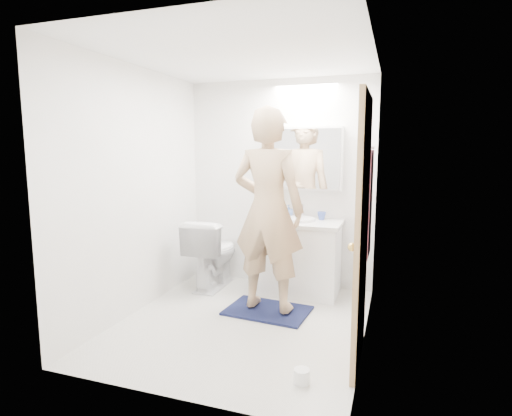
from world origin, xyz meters
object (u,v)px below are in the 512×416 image
at_px(soap_bottle_a, 278,207).
at_px(soap_bottle_b, 289,211).
at_px(medicine_cabinet, 303,159).
at_px(toilet_paper_roll, 302,376).
at_px(toothbrush_cup, 322,216).
at_px(person, 268,210).
at_px(toilet, 213,253).
at_px(vanity_cabinet, 298,259).

xyz_separation_m(soap_bottle_a, soap_bottle_b, (0.12, 0.03, -0.05)).
distance_m(medicine_cabinet, toilet_paper_roll, 2.50).
distance_m(soap_bottle_a, toothbrush_cup, 0.51).
bearing_deg(medicine_cabinet, person, -100.06).
xyz_separation_m(toilet, soap_bottle_a, (0.72, 0.27, 0.54)).
relative_size(soap_bottle_b, toilet_paper_roll, 1.38).
height_order(vanity_cabinet, toilet, toilet).
xyz_separation_m(vanity_cabinet, toilet, (-0.99, -0.11, 0.02)).
distance_m(soap_bottle_b, toilet_paper_roll, 2.21).
height_order(person, toilet_paper_roll, person).
height_order(medicine_cabinet, soap_bottle_a, medicine_cabinet).
height_order(vanity_cabinet, toilet_paper_roll, vanity_cabinet).
relative_size(medicine_cabinet, toothbrush_cup, 9.09).
bearing_deg(person, vanity_cabinet, -98.17).
relative_size(person, soap_bottle_b, 12.81).
bearing_deg(person, toothbrush_cup, -110.37).
xyz_separation_m(person, toothbrush_cup, (0.38, 0.80, -0.16)).
height_order(medicine_cabinet, person, person).
xyz_separation_m(vanity_cabinet, medicine_cabinet, (0.00, 0.21, 1.11)).
distance_m(person, toothbrush_cup, 0.90).
height_order(soap_bottle_b, toilet_paper_roll, soap_bottle_b).
distance_m(medicine_cabinet, toothbrush_cup, 0.68).
bearing_deg(toilet, soap_bottle_a, -159.95).
xyz_separation_m(medicine_cabinet, person, (-0.15, -0.85, -0.48)).
distance_m(toilet, toilet_paper_roll, 2.22).
bearing_deg(toothbrush_cup, person, -115.34).
distance_m(vanity_cabinet, medicine_cabinet, 1.13).
bearing_deg(person, toilet, -27.26).
distance_m(vanity_cabinet, toilet, 1.00).
bearing_deg(soap_bottle_b, toilet, -160.51).
xyz_separation_m(medicine_cabinet, toilet_paper_roll, (0.44, -1.98, -1.45)).
bearing_deg(toothbrush_cup, soap_bottle_b, 177.03).
height_order(toilet, toothbrush_cup, toothbrush_cup).
xyz_separation_m(toilet, person, (0.84, -0.53, 0.62)).
relative_size(toilet, toilet_paper_roll, 7.39).
bearing_deg(toilet_paper_roll, toothbrush_cup, 96.37).
height_order(toilet, person, person).
height_order(soap_bottle_a, toothbrush_cup, soap_bottle_a).
relative_size(medicine_cabinet, toilet_paper_roll, 8.00).
distance_m(toilet, toothbrush_cup, 1.33).
bearing_deg(soap_bottle_b, person, -89.64).
bearing_deg(toilet_paper_roll, person, 117.83).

